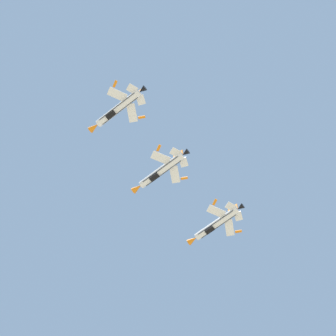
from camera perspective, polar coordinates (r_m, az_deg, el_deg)
name	(u,v)px	position (r m, az deg, el deg)	size (l,w,h in m)	color
fighter_jet_lead	(118,109)	(129.92, -4.97, 5.81)	(13.81, 11.79, 4.37)	white
fighter_jet_left_wing	(161,171)	(131.50, -0.72, -0.29)	(13.81, 11.79, 4.36)	white
fighter_jet_right_wing	(216,224)	(137.52, 4.74, -5.52)	(13.81, 11.79, 4.36)	white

